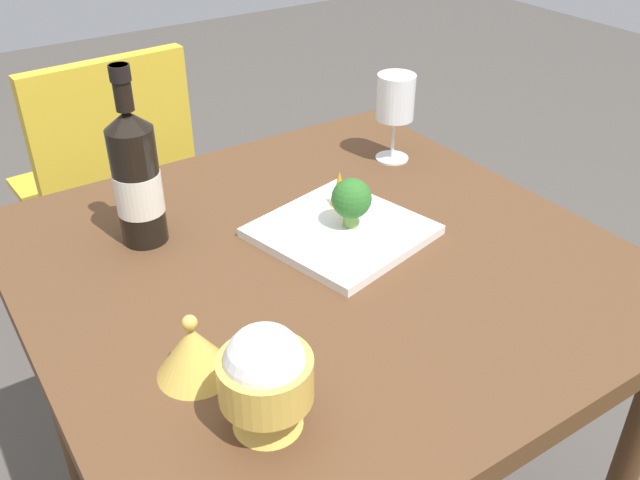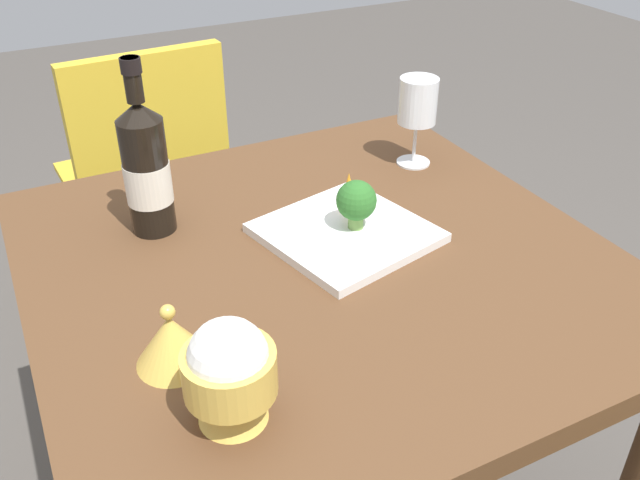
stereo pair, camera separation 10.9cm
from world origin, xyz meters
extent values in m
cube|color=brown|center=(0.00, 0.00, 0.70)|extent=(0.91, 0.91, 0.04)
cylinder|color=brown|center=(-0.40, -0.40, 0.34)|extent=(0.05, 0.05, 0.68)
cylinder|color=brown|center=(-0.40, 0.40, 0.34)|extent=(0.05, 0.05, 0.68)
cylinder|color=brown|center=(0.40, 0.40, 0.34)|extent=(0.05, 0.05, 0.68)
cube|color=gold|center=(-0.97, -0.09, 0.44)|extent=(0.42, 0.42, 0.02)
cube|color=gold|center=(-0.79, -0.08, 0.65)|extent=(0.06, 0.40, 0.40)
cylinder|color=black|center=(-1.13, -0.27, 0.21)|extent=(0.03, 0.03, 0.43)
cylinder|color=black|center=(-1.15, 0.07, 0.21)|extent=(0.03, 0.03, 0.43)
cylinder|color=black|center=(-0.79, -0.25, 0.21)|extent=(0.03, 0.03, 0.43)
cylinder|color=black|center=(-0.81, 0.09, 0.21)|extent=(0.03, 0.03, 0.43)
cylinder|color=black|center=(-0.20, -0.22, 0.82)|extent=(0.08, 0.08, 0.20)
cone|color=black|center=(-0.20, -0.22, 0.94)|extent=(0.08, 0.08, 0.03)
cylinder|color=black|center=(-0.20, -0.22, 0.99)|extent=(0.03, 0.03, 0.07)
cylinder|color=black|center=(-0.20, -0.22, 1.01)|extent=(0.03, 0.03, 0.02)
cylinder|color=silver|center=(-0.20, -0.22, 0.81)|extent=(0.08, 0.08, 0.07)
cylinder|color=white|center=(-0.22, 0.32, 0.73)|extent=(0.07, 0.07, 0.00)
cylinder|color=white|center=(-0.22, 0.32, 0.77)|extent=(0.01, 0.01, 0.08)
cylinder|color=white|center=(-0.22, 0.32, 0.86)|extent=(0.08, 0.08, 0.09)
cone|color=gold|center=(0.26, -0.25, 0.75)|extent=(0.08, 0.08, 0.04)
cylinder|color=gold|center=(0.26, -0.25, 0.80)|extent=(0.11, 0.11, 0.05)
sphere|color=white|center=(0.26, -0.25, 0.82)|extent=(0.09, 0.09, 0.09)
cone|color=gold|center=(0.14, -0.28, 0.76)|extent=(0.10, 0.10, 0.07)
sphere|color=gold|center=(0.14, -0.28, 0.81)|extent=(0.02, 0.02, 0.02)
cube|color=white|center=(-0.03, 0.06, 0.73)|extent=(0.30, 0.30, 0.02)
cylinder|color=#729E4C|center=(-0.03, 0.08, 0.75)|extent=(0.03, 0.03, 0.03)
sphere|color=#2D6B28|center=(-0.03, 0.08, 0.79)|extent=(0.07, 0.07, 0.07)
cone|color=orange|center=(-0.10, 0.10, 0.77)|extent=(0.03, 0.03, 0.07)
camera|label=1|loc=(0.77, -0.51, 1.34)|focal=38.38mm
camera|label=2|loc=(0.83, -0.41, 1.34)|focal=38.38mm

